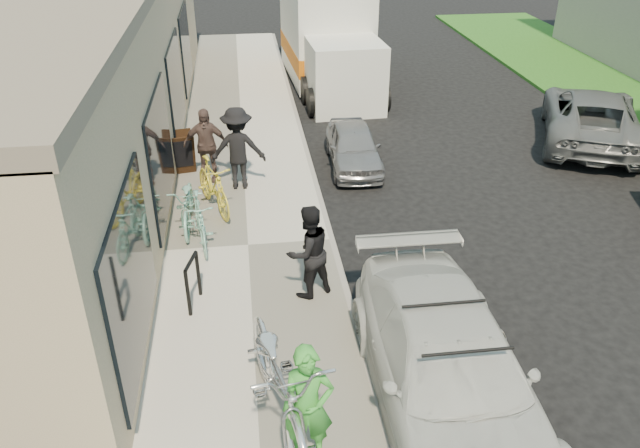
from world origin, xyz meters
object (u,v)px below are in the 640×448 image
tandem_bike (279,380)px  cruiser_bike_c (213,186)px  woman_rider (308,406)px  cruiser_bike_b (188,204)px  bystander_a (238,148)px  cruiser_bike_a (200,221)px  bike_rack (193,278)px  far_car_gray (591,116)px  sedan_white (448,368)px  sandwich_board (181,153)px  man_standing (308,252)px  sedan_silver (353,146)px  bystander_b (206,145)px  moving_truck (328,41)px

tandem_bike → cruiser_bike_c: tandem_bike is taller
woman_rider → cruiser_bike_c: (-1.18, 6.31, -0.27)m
cruiser_bike_b → bystander_a: size_ratio=1.00×
tandem_bike → cruiser_bike_a: tandem_bike is taller
bike_rack → cruiser_bike_c: cruiser_bike_c is taller
far_car_gray → sedan_white: bearing=76.9°
sandwich_board → man_standing: 5.49m
bike_rack → sedan_silver: bike_rack is taller
tandem_bike → bystander_b: bystander_b is taller
tandem_bike → cruiser_bike_a: size_ratio=1.66×
sedan_silver → far_car_gray: 6.33m
sedan_white → tandem_bike: 2.13m
far_car_gray → man_standing: man_standing is taller
bystander_a → sedan_silver: bearing=-155.0°
far_car_gray → cruiser_bike_b: size_ratio=2.72×
bystander_b → woman_rider: bearing=-75.2°
sandwich_board → woman_rider: 8.42m
woman_rider → man_standing: bearing=86.7°
sedan_white → sedan_silver: size_ratio=1.63×
cruiser_bike_a → sedan_white: bearing=-61.8°
sedan_white → moving_truck: size_ratio=0.74×
moving_truck → far_car_gray: bearing=-47.2°
tandem_bike → moving_truck: bearing=69.7°
cruiser_bike_a → cruiser_bike_c: (0.22, 1.32, 0.05)m
sandwich_board → bystander_b: bearing=-49.6°
sandwich_board → tandem_bike: (1.64, -7.63, 0.22)m
tandem_bike → cruiser_bike_b: bearing=94.9°
cruiser_bike_a → bystander_a: bystander_a is taller
bike_rack → woman_rider: 3.46m
tandem_bike → bystander_b: (-1.06, 7.17, 0.13)m
sandwich_board → cruiser_bike_c: (0.74, -1.89, 0.05)m
sandwich_board → tandem_bike: size_ratio=0.35×
sandwich_board → cruiser_bike_b: (0.28, -2.49, -0.01)m
bike_rack → cruiser_bike_a: 1.85m
moving_truck → sedan_silver: bearing=-95.8°
bystander_a → man_standing: bearing=106.8°
sedan_white → cruiser_bike_c: size_ratio=2.69×
sedan_white → sedan_silver: sedan_white is taller
sandwich_board → woman_rider: (1.92, -8.19, 0.33)m
sedan_white → sedan_silver: 7.72m
woman_rider → bystander_b: bearing=103.1°
sedan_silver → cruiser_bike_c: 3.82m
cruiser_bike_c → woman_rider: bearing=-99.7°
bike_rack → cruiser_bike_b: size_ratio=0.47×
tandem_bike → man_standing: (0.65, 2.65, 0.09)m
sandwich_board → bystander_b: 0.82m
cruiser_bike_c → bystander_b: bystander_b is taller
cruiser_bike_b → bystander_b: bystander_b is taller
bike_rack → man_standing: 1.83m
moving_truck → bystander_a: size_ratio=3.60×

